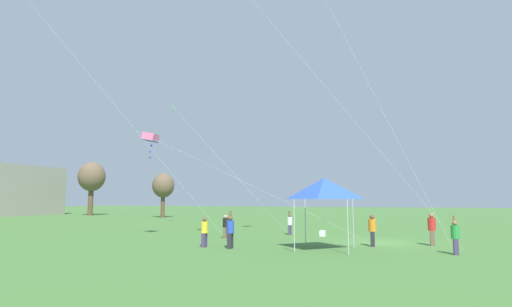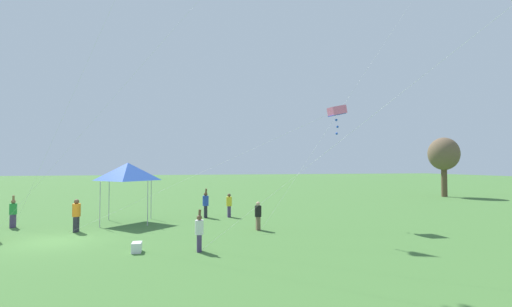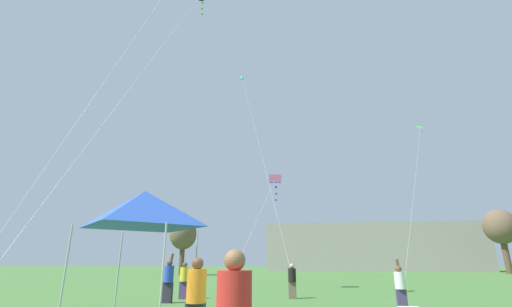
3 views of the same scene
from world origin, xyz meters
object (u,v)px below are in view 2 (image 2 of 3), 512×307
person_black_shirt (258,215)px  person_orange_shirt (76,214)px  person_blue_shirt (206,203)px  kite_pink_box_3 (337,111)px  person_white_shirt (199,231)px  cooler_box (137,247)px  person_yellow_shirt (229,204)px  festival_tent (128,172)px  person_green_shirt (13,212)px

person_black_shirt → person_orange_shirt: (-1.63, -9.68, 0.10)m
person_blue_shirt → kite_pink_box_3: 10.65m
person_white_shirt → person_orange_shirt: (-5.67, -6.22, 0.10)m
person_orange_shirt → person_blue_shirt: bearing=159.4°
cooler_box → person_white_shirt: (0.43, 2.52, 0.64)m
person_blue_shirt → person_orange_shirt: size_ratio=1.13×
person_black_shirt → person_white_shirt: bearing=-84.6°
person_blue_shirt → person_yellow_shirt: 1.61m
person_orange_shirt → person_yellow_shirt: bearing=154.4°
person_white_shirt → person_orange_shirt: person_orange_shirt is taller
festival_tent → person_yellow_shirt: size_ratio=2.31×
person_green_shirt → person_black_shirt: bearing=109.8°
person_green_shirt → person_yellow_shirt: 12.77m
person_yellow_shirt → person_orange_shirt: (3.37, -8.79, 0.07)m
person_orange_shirt → person_green_shirt: bearing=-75.9°
cooler_box → festival_tent: bearing=-169.5°
festival_tent → person_black_shirt: size_ratio=2.39×
person_green_shirt → person_orange_shirt: bearing=96.3°
cooler_box → person_white_shirt: bearing=80.3°
person_blue_shirt → person_white_shirt: (9.17, -0.97, -0.12)m
cooler_box → person_black_shirt: bearing=121.0°
cooler_box → person_blue_shirt: person_blue_shirt is taller
person_black_shirt → festival_tent: bearing=-163.0°
festival_tent → kite_pink_box_3: kite_pink_box_3 is taller
person_green_shirt → person_yellow_shirt: bearing=130.8°
festival_tent → person_white_shirt: (8.17, 3.96, -2.35)m
person_black_shirt → person_orange_shirt: size_ratio=0.89×
festival_tent → person_yellow_shirt: festival_tent is taller
person_blue_shirt → person_white_shirt: person_blue_shirt is taller
person_white_shirt → person_yellow_shirt: size_ratio=1.07×
person_white_shirt → kite_pink_box_3: kite_pink_box_3 is taller
person_orange_shirt → kite_pink_box_3: size_ratio=0.11×
person_orange_shirt → kite_pink_box_3: kite_pink_box_3 is taller
kite_pink_box_3 → person_orange_shirt: bearing=-91.7°
person_blue_shirt → cooler_box: bearing=-19.3°
person_orange_shirt → kite_pink_box_3: bearing=131.7°
person_black_shirt → kite_pink_box_3: size_ratio=0.10×
person_green_shirt → person_white_shirt: bearing=87.8°
cooler_box → person_orange_shirt: 6.45m
person_green_shirt → person_blue_shirt: bearing=132.2°
person_black_shirt → person_yellow_shirt: person_yellow_shirt is taller
festival_tent → kite_pink_box_3: size_ratio=0.24×
person_white_shirt → person_green_shirt: bearing=78.2°
person_green_shirt → person_orange_shirt: person_green_shirt is taller
festival_tent → cooler_box: 8.41m
person_yellow_shirt → person_white_shirt: bearing=100.3°
person_blue_shirt → person_white_shirt: size_ratio=1.15×
person_black_shirt → kite_pink_box_3: (-1.18, 5.35, 6.14)m
person_orange_shirt → festival_tent: bearing=-178.6°
festival_tent → person_blue_shirt: (-1.00, 4.93, -2.22)m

